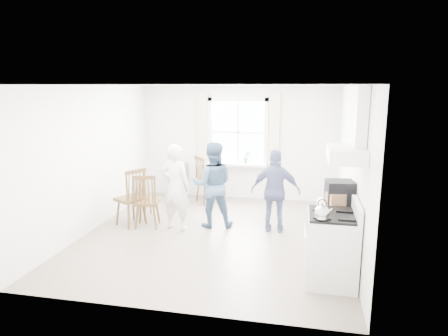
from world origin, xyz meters
TOP-DOWN VIEW (x-y plane):
  - room_shell at (0.00, 0.00)m, footprint 4.62×5.12m
  - window_assembly at (0.00, 2.45)m, footprint 1.88×0.24m
  - range_hood at (2.07, -1.35)m, footprint 0.45×0.76m
  - shelf_unit at (-1.40, 2.33)m, footprint 0.40×0.30m
  - gas_stove at (1.91, -1.35)m, footprint 0.68×0.76m
  - kettle at (1.75, -1.61)m, footprint 0.19×0.19m
  - low_cabinet at (1.98, -0.65)m, footprint 0.50×0.55m
  - stereo_stack at (2.03, -0.70)m, footprint 0.43×0.40m
  - cardboard_box at (2.00, -0.80)m, footprint 0.36×0.32m
  - windsor_chair_a at (-1.30, 0.08)m, footprint 0.50×0.50m
  - windsor_chair_b at (-1.58, 0.60)m, footprint 0.51×0.50m
  - windsor_chair_c at (-1.57, 0.16)m, footprint 0.62×0.63m
  - person_left at (-0.75, 0.17)m, footprint 0.68×0.68m
  - person_mid at (-0.14, 0.46)m, footprint 0.93×0.93m
  - person_right at (1.03, 0.41)m, footprint 0.88×0.88m
  - potted_plant at (0.22, 2.36)m, footprint 0.19×0.19m
  - windsor_chair_d at (-0.70, 1.91)m, footprint 0.62×0.62m

SIDE VIEW (x-z plane):
  - shelf_unit at x=-1.40m, z-range 0.00..0.80m
  - low_cabinet at x=1.98m, z-range 0.00..0.90m
  - gas_stove at x=1.91m, z-range -0.08..1.04m
  - windsor_chair_b at x=-1.58m, z-range 0.09..0.96m
  - windsor_chair_a at x=-1.30m, z-range 0.11..1.14m
  - windsor_chair_d at x=-0.70m, z-range 0.12..1.18m
  - windsor_chair_c at x=-1.57m, z-range 0.12..1.23m
  - person_right at x=1.03m, z-range 0.00..1.50m
  - person_left at x=-0.75m, z-range 0.00..1.59m
  - person_mid at x=-0.14m, z-range 0.00..1.59m
  - cardboard_box at x=2.00m, z-range 0.90..1.09m
  - potted_plant at x=0.22m, z-range 0.85..1.14m
  - kettle at x=1.75m, z-range 0.91..1.17m
  - stereo_stack at x=2.03m, z-range 0.90..1.25m
  - room_shell at x=0.00m, z-range -0.02..2.62m
  - window_assembly at x=0.00m, z-range 0.61..2.31m
  - range_hood at x=2.07m, z-range 1.43..2.37m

